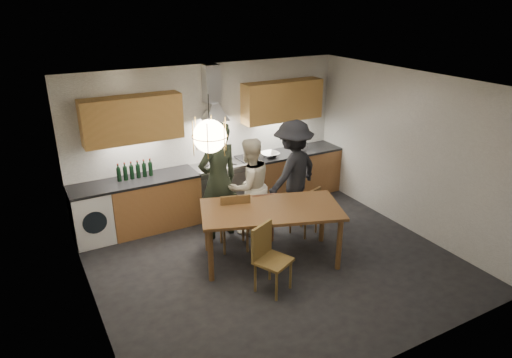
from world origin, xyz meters
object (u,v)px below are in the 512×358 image
person_left (218,181)px  person_right (293,173)px  dining_table (271,214)px  chair_back_left (235,218)px  mixing_bowl (270,155)px  wine_bottles (135,170)px  stock_pot (301,146)px  chair_front (268,254)px  person_mid (249,186)px

person_left → person_right: (1.31, -0.13, -0.06)m
dining_table → chair_back_left: size_ratio=2.28×
mixing_bowl → wine_bottles: bearing=176.7°
wine_bottles → mixing_bowl: bearing=-3.3°
person_left → wine_bottles: size_ratio=3.27×
stock_pot → wine_bottles: (-3.18, 0.08, 0.07)m
dining_table → wine_bottles: (-1.42, 1.91, 0.30)m
person_left → mixing_bowl: size_ratio=5.61×
chair_back_left → stock_pot: 2.54m
dining_table → person_right: person_right is taller
chair_back_left → person_left: bearing=-73.6°
chair_front → person_left: bearing=63.3°
chair_back_left → chair_front: 1.08m
dining_table → stock_pot: (1.75, 1.83, 0.23)m
chair_back_left → person_mid: person_mid is taller
dining_table → chair_front: bearing=-103.9°
chair_back_left → mixing_bowl: (1.36, 1.29, 0.39)m
chair_back_left → stock_pot: stock_pot is taller
dining_table → mixing_bowl: mixing_bowl is taller
person_left → chair_back_left: bearing=80.7°
person_left → mixing_bowl: person_left is taller
person_mid → person_right: person_right is taller
wine_bottles → dining_table: bearing=-53.4°
mixing_bowl → stock_pot: bearing=4.7°
person_mid → chair_front: bearing=62.9°
dining_table → person_right: 1.33m
chair_back_left → stock_pot: bearing=-130.4°
person_right → mixing_bowl: 0.86m
dining_table → mixing_bowl: (1.01, 1.77, 0.20)m
chair_back_left → wine_bottles: wine_bottles is taller
dining_table → person_mid: size_ratio=1.37×
person_left → stock_pot: 2.24m
dining_table → mixing_bowl: 2.05m
chair_back_left → person_right: 1.42m
dining_table → chair_front: 0.75m
person_mid → stock_pot: bearing=-158.4°
mixing_bowl → stock_pot: stock_pot is taller
chair_front → person_left: 1.70m
person_right → wine_bottles: size_ratio=3.07×
person_left → chair_front: bearing=79.3°
chair_back_left → dining_table: bearing=143.2°
person_left → mixing_bowl: bearing=-160.8°
chair_back_left → mixing_bowl: 1.92m
dining_table → mixing_bowl: bearing=79.9°
person_left → person_right: person_left is taller
dining_table → person_left: 1.12m
chair_back_left → wine_bottles: 1.86m
chair_back_left → person_right: (1.31, 0.44, 0.34)m
chair_front → person_mid: bearing=45.6°
person_mid → wine_bottles: person_mid is taller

